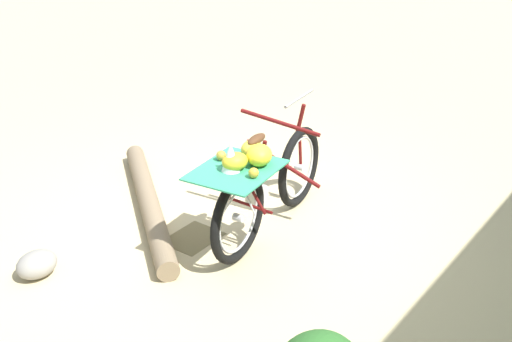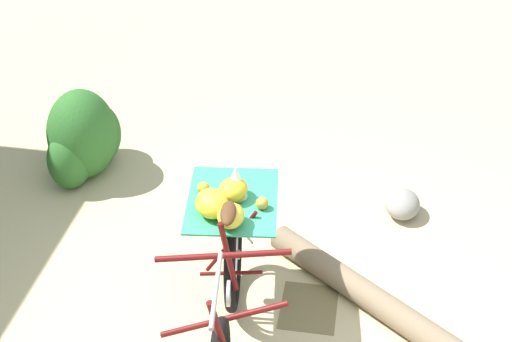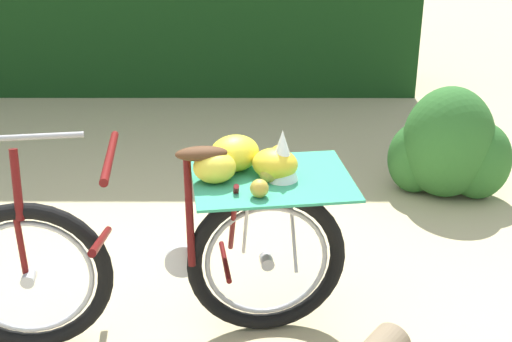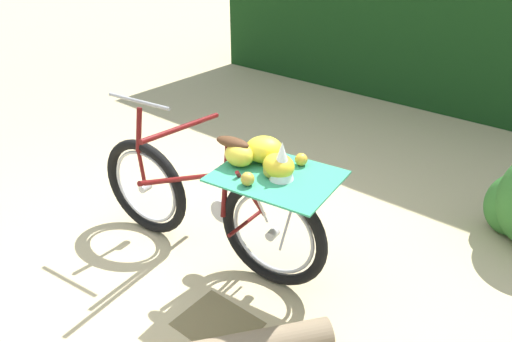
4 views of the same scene
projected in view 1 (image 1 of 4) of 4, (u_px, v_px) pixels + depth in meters
name	position (u px, v px, depth m)	size (l,w,h in m)	color
ground_plane	(246.00, 229.00, 5.36)	(60.00, 60.00, 0.00)	#C6B284
bicycle	(265.00, 182.00, 5.06)	(1.80, 0.75, 1.03)	black
fallen_log	(149.00, 202.00, 5.61)	(0.18, 0.18, 2.25)	#7F6B51
path_stone	(37.00, 264.00, 4.70)	(0.31, 0.26, 0.19)	gray
leaf_litter_patch	(193.00, 238.00, 5.23)	(0.44, 0.36, 0.01)	olive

